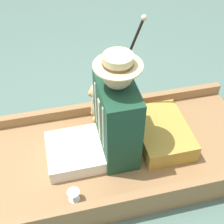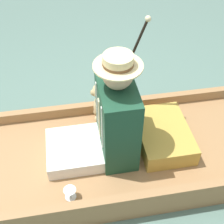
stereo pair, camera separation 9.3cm
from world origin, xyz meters
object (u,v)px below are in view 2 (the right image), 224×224
Objects in this scene: wine_glass at (70,192)px; walking_cane at (128,64)px; seated_person at (109,121)px; teddy_bear at (101,102)px.

walking_cane is at bearing -36.05° from wine_glass.
walking_cane is (0.38, -0.21, 0.20)m from seated_person.
teddy_bear is at bearing 92.95° from walking_cane.
walking_cane reaches higher than teddy_bear.
wine_glass is at bearing 143.95° from walking_cane.
seated_person reaches higher than teddy_bear.
seated_person is 2.28× the size of teddy_bear.
wine_glass is (-0.36, 0.32, -0.25)m from seated_person.
seated_person is at bearing -42.15° from wine_glass.
walking_cane reaches higher than wine_glass.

